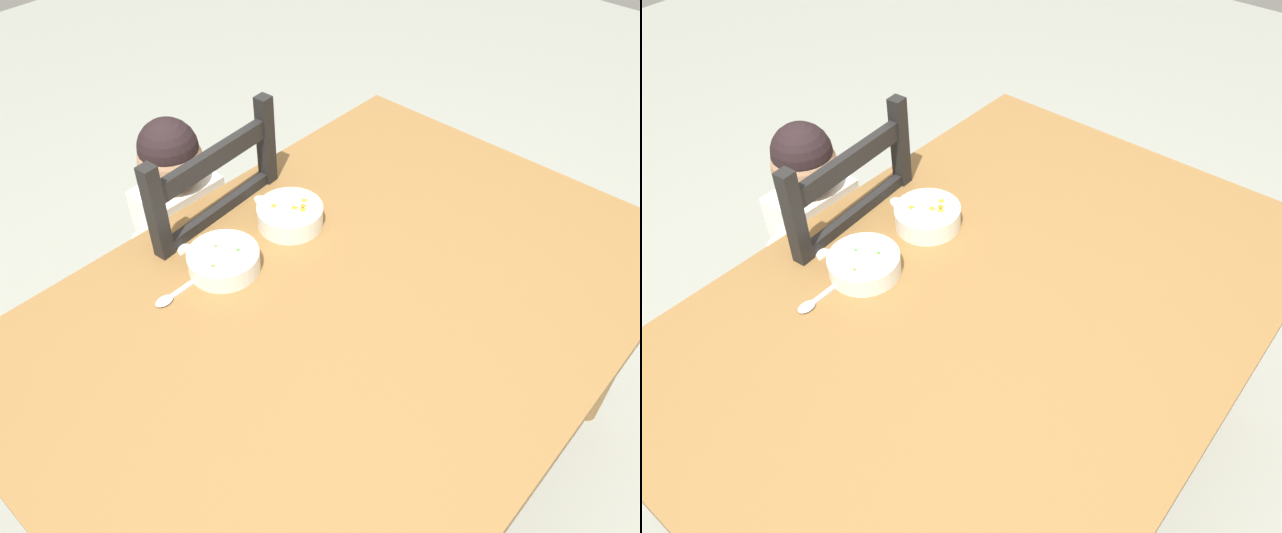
% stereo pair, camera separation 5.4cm
% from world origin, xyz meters
% --- Properties ---
extents(ground_plane, '(8.00, 8.00, 0.00)m').
position_xyz_m(ground_plane, '(0.00, 0.00, 0.00)').
color(ground_plane, gray).
extents(dining_table, '(1.52, 1.06, 0.75)m').
position_xyz_m(dining_table, '(0.00, 0.00, 0.66)').
color(dining_table, brown).
rests_on(dining_table, ground).
extents(dining_chair, '(0.45, 0.45, 1.00)m').
position_xyz_m(dining_chair, '(-0.01, 0.58, 0.47)').
color(dining_chair, black).
rests_on(dining_chair, ground).
extents(child_figure, '(0.32, 0.31, 0.97)m').
position_xyz_m(child_figure, '(-0.01, 0.57, 0.64)').
color(child_figure, white).
rests_on(child_figure, ground).
extents(bowl_of_peas, '(0.17, 0.17, 0.05)m').
position_xyz_m(bowl_of_peas, '(-0.12, 0.28, 0.77)').
color(bowl_of_peas, white).
rests_on(bowl_of_peas, dining_table).
extents(bowl_of_carrots, '(0.17, 0.17, 0.05)m').
position_xyz_m(bowl_of_carrots, '(0.10, 0.28, 0.78)').
color(bowl_of_carrots, white).
rests_on(bowl_of_carrots, dining_table).
extents(spoon, '(0.14, 0.03, 0.01)m').
position_xyz_m(spoon, '(-0.27, 0.30, 0.75)').
color(spoon, silver).
rests_on(spoon, dining_table).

